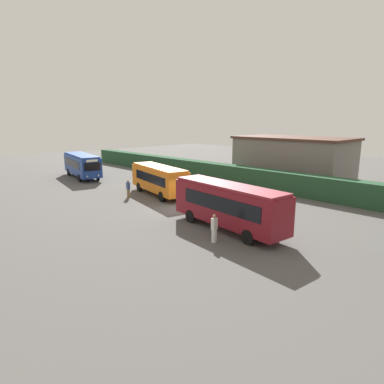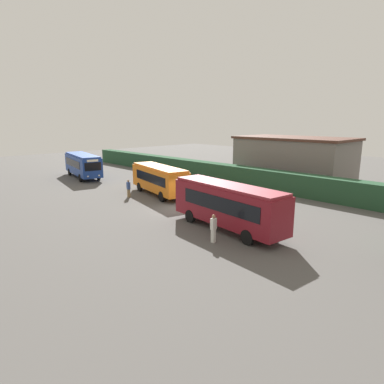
% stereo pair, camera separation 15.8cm
% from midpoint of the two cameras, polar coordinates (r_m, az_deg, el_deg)
% --- Properties ---
extents(ground_plane, '(115.73, 115.73, 0.00)m').
position_cam_midpoint_polar(ground_plane, '(29.47, -1.91, -3.02)').
color(ground_plane, '#514F4C').
extents(bus_blue, '(9.83, 4.29, 3.20)m').
position_cam_midpoint_polar(bus_blue, '(47.67, -18.13, 4.55)').
color(bus_blue, navy).
rests_on(bus_blue, ground_plane).
extents(bus_orange, '(9.19, 4.21, 3.04)m').
position_cam_midpoint_polar(bus_orange, '(34.95, -5.51, 2.33)').
color(bus_orange, orange).
rests_on(bus_orange, ground_plane).
extents(bus_maroon, '(9.85, 3.29, 3.34)m').
position_cam_midpoint_polar(bus_maroon, '(23.83, 6.28, -2.05)').
color(bus_maroon, maroon).
rests_on(bus_maroon, ground_plane).
extents(person_left, '(0.44, 0.32, 1.80)m').
position_cam_midpoint_polar(person_left, '(34.48, -10.71, 0.67)').
color(person_left, olive).
rests_on(person_left, ground_plane).
extents(person_center, '(0.50, 0.40, 1.83)m').
position_cam_midpoint_polar(person_center, '(27.75, 10.86, -2.15)').
color(person_center, olive).
rests_on(person_center, ground_plane).
extents(person_right, '(0.30, 0.41, 1.87)m').
position_cam_midpoint_polar(person_right, '(21.54, 3.91, -6.11)').
color(person_right, silver).
rests_on(person_right, ground_plane).
extents(hedge_row, '(69.86, 1.78, 2.30)m').
position_cam_midpoint_polar(hedge_row, '(38.65, 12.24, 2.15)').
color(hedge_row, '#23482D').
rests_on(hedge_row, ground_plane).
extents(depot_building, '(14.08, 7.77, 5.66)m').
position_cam_midpoint_polar(depot_building, '(44.14, 17.08, 5.35)').
color(depot_building, slate).
rests_on(depot_building, ground_plane).
extents(traffic_cone, '(0.36, 0.36, 0.60)m').
position_cam_midpoint_polar(traffic_cone, '(38.85, 3.83, 1.18)').
color(traffic_cone, orange).
rests_on(traffic_cone, ground_plane).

